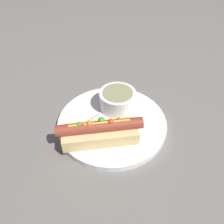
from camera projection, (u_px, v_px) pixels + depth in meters
name	position (u px, v px, depth m)	size (l,w,h in m)	color
ground_plane	(112.00, 125.00, 0.58)	(4.00, 4.00, 0.00)	slate
dinner_plate	(112.00, 123.00, 0.57)	(0.28, 0.28, 0.02)	white
hot_dog	(99.00, 131.00, 0.51)	(0.18, 0.15, 0.06)	#E5C17F
soup_bowl	(118.00, 99.00, 0.59)	(0.10, 0.10, 0.05)	white
spoon	(103.00, 112.00, 0.59)	(0.08, 0.17, 0.01)	#B7B7BC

